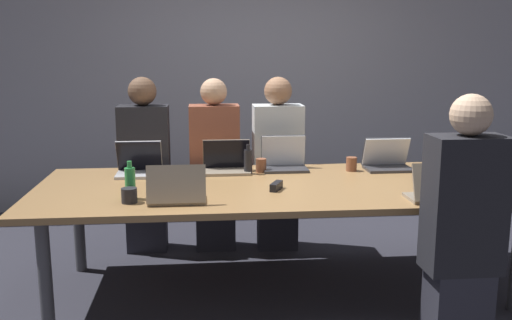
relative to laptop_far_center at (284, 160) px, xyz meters
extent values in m
plane|color=#2D2D38|center=(-0.09, -0.49, -0.82)|extent=(24.00, 24.00, 0.00)
cube|color=#9999A3|center=(-0.09, 1.65, 0.58)|extent=(12.00, 0.06, 2.80)
cube|color=#9E7547|center=(-0.09, -0.49, -0.09)|extent=(3.24, 1.30, 0.04)
cylinder|color=#4C4C51|center=(-1.54, -0.96, -0.46)|extent=(0.08, 0.08, 0.70)
cylinder|color=#4C4C51|center=(-1.54, -0.02, -0.46)|extent=(0.08, 0.08, 0.70)
cylinder|color=#4C4C51|center=(1.35, -0.02, -0.46)|extent=(0.08, 0.08, 0.70)
cube|color=#333338|center=(0.00, -0.05, -0.06)|extent=(0.33, 0.23, 0.02)
cube|color=#333338|center=(0.00, 0.06, 0.06)|extent=(0.34, 0.03, 0.23)
cube|color=silver|center=(0.00, 0.05, 0.06)|extent=(0.33, 0.03, 0.23)
cube|color=#2D2D38|center=(0.00, 0.35, -0.59)|extent=(0.32, 0.24, 0.45)
cube|color=silver|center=(0.00, 0.35, 0.01)|extent=(0.40, 0.24, 0.74)
sphere|color=#9E7051|center=(0.00, 0.35, 0.49)|extent=(0.22, 0.22, 0.22)
cylinder|color=black|center=(-0.28, -0.14, 0.02)|extent=(0.06, 0.06, 0.18)
cylinder|color=black|center=(-0.28, -0.14, 0.12)|extent=(0.03, 0.03, 0.04)
cube|color=#B7B7BC|center=(-1.07, -0.14, -0.06)|extent=(0.32, 0.24, 0.02)
cube|color=#B7B7BC|center=(-1.07, -0.05, 0.06)|extent=(0.32, 0.10, 0.23)
cube|color=black|center=(-1.07, -0.06, 0.06)|extent=(0.32, 0.10, 0.22)
cube|color=#2D2D38|center=(-1.08, 0.41, -0.59)|extent=(0.32, 0.24, 0.45)
cube|color=#232328|center=(-1.08, 0.41, 0.01)|extent=(0.40, 0.24, 0.74)
sphere|color=brown|center=(-1.08, 0.41, 0.49)|extent=(0.23, 0.23, 0.23)
cube|color=gray|center=(-0.77, -0.86, -0.06)|extent=(0.34, 0.22, 0.02)
cube|color=gray|center=(-0.77, -0.95, 0.06)|extent=(0.34, 0.06, 0.22)
cube|color=black|center=(-0.77, -0.94, 0.05)|extent=(0.34, 0.06, 0.21)
cylinder|color=#232328|center=(-1.05, -0.86, -0.03)|extent=(0.09, 0.09, 0.09)
cylinder|color=green|center=(-1.05, -0.77, 0.02)|extent=(0.06, 0.06, 0.19)
cylinder|color=green|center=(-1.05, -0.77, 0.14)|extent=(0.03, 0.03, 0.04)
cube|color=gray|center=(-0.44, -0.11, -0.06)|extent=(0.34, 0.21, 0.02)
cube|color=gray|center=(-0.44, -0.01, 0.05)|extent=(0.35, 0.05, 0.22)
cube|color=black|center=(-0.44, -0.02, 0.05)|extent=(0.34, 0.05, 0.21)
cube|color=#2D2D38|center=(-0.52, 0.39, -0.59)|extent=(0.32, 0.24, 0.45)
cube|color=brown|center=(-0.52, 0.39, 0.01)|extent=(0.40, 0.24, 0.74)
sphere|color=tan|center=(-0.52, 0.39, 0.48)|extent=(0.21, 0.21, 0.21)
cylinder|color=brown|center=(-0.18, -0.09, -0.02)|extent=(0.08, 0.08, 0.10)
cube|color=#333338|center=(0.77, -0.11, -0.06)|extent=(0.34, 0.23, 0.02)
cube|color=#333338|center=(0.77, -0.03, 0.06)|extent=(0.35, 0.10, 0.22)
cube|color=silver|center=(0.77, -0.04, 0.05)|extent=(0.34, 0.10, 0.22)
cylinder|color=brown|center=(0.49, -0.11, -0.02)|extent=(0.08, 0.08, 0.10)
cube|color=gray|center=(0.79, -0.96, -0.06)|extent=(0.34, 0.22, 0.02)
cube|color=gray|center=(0.79, -1.04, 0.05)|extent=(0.35, 0.09, 0.21)
cube|color=#0F1933|center=(0.79, -1.03, 0.05)|extent=(0.34, 0.09, 0.21)
cube|color=#2D2D38|center=(0.78, -1.35, -0.59)|extent=(0.32, 0.24, 0.45)
cube|color=#232328|center=(0.78, -1.35, 0.01)|extent=(0.40, 0.24, 0.74)
sphere|color=beige|center=(0.78, -1.35, 0.49)|extent=(0.22, 0.22, 0.22)
cylinder|color=red|center=(1.06, -0.97, -0.02)|extent=(0.09, 0.09, 0.10)
cube|color=black|center=(-0.14, -0.63, -0.05)|extent=(0.10, 0.15, 0.05)
camera|label=1|loc=(-0.61, -4.17, 0.83)|focal=40.00mm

